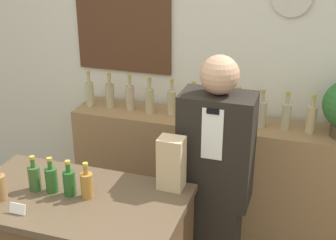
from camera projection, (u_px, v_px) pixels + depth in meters
back_wall at (192, 62)px, 3.60m from camera, size 5.20×0.09×2.70m
back_shelf at (213, 179)px, 3.64m from camera, size 2.20×0.37×0.99m
shopkeeper at (214, 191)px, 2.83m from camera, size 0.43×0.27×1.68m
paper_bag at (171, 163)px, 2.56m from camera, size 0.14×0.11×0.30m
price_card_right at (18, 209)px, 2.37m from camera, size 0.09×0.02×0.06m
counter_bottle_1 at (0, 186)px, 2.48m from camera, size 0.07×0.07×0.21m
counter_bottle_2 at (34, 177)px, 2.57m from camera, size 0.07×0.07×0.21m
counter_bottle_3 at (51, 179)px, 2.55m from camera, size 0.07×0.07×0.21m
counter_bottle_4 at (69, 182)px, 2.52m from camera, size 0.07×0.07×0.21m
counter_bottle_5 at (87, 184)px, 2.50m from camera, size 0.07×0.07×0.21m
shelf_bottle_0 at (90, 93)px, 3.70m from camera, size 0.07×0.07×0.28m
shelf_bottle_1 at (110, 95)px, 3.66m from camera, size 0.07×0.07×0.28m
shelf_bottle_2 at (130, 97)px, 3.61m from camera, size 0.07×0.07×0.28m
shelf_bottle_3 at (150, 100)px, 3.55m from camera, size 0.07×0.07×0.28m
shelf_bottle_4 at (172, 101)px, 3.52m from camera, size 0.07×0.07×0.28m
shelf_bottle_5 at (193, 104)px, 3.47m from camera, size 0.07×0.07×0.28m
shelf_bottle_6 at (215, 107)px, 3.41m from camera, size 0.07×0.07×0.28m
shelf_bottle_7 at (238, 110)px, 3.36m from camera, size 0.07×0.07×0.28m
shelf_bottle_8 at (262, 113)px, 3.30m from camera, size 0.07×0.07×0.28m
shelf_bottle_9 at (286, 116)px, 3.26m from camera, size 0.07×0.07×0.28m
shelf_bottle_10 at (311, 119)px, 3.21m from camera, size 0.07×0.07×0.28m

